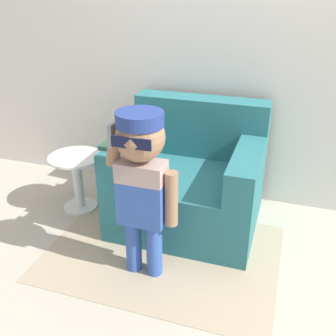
# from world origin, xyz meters

# --- Properties ---
(ground_plane) EXTENTS (10.00, 10.00, 0.00)m
(ground_plane) POSITION_xyz_m (0.00, 0.00, 0.00)
(ground_plane) COLOR #BCB29E
(wall_back) EXTENTS (10.00, 0.05, 2.60)m
(wall_back) POSITION_xyz_m (0.00, 0.69, 1.30)
(wall_back) COLOR silver
(wall_back) RESTS_ON ground_plane
(armchair) EXTENTS (1.04, 0.89, 0.88)m
(armchair) POSITION_xyz_m (-0.23, 0.21, 0.33)
(armchair) COLOR #286B70
(armchair) RESTS_ON ground_plane
(person_child) EXTENTS (0.43, 0.32, 1.05)m
(person_child) POSITION_xyz_m (-0.33, -0.47, 0.70)
(person_child) COLOR #3356AD
(person_child) RESTS_ON ground_plane
(side_table) EXTENTS (0.41, 0.41, 0.46)m
(side_table) POSITION_xyz_m (-1.10, 0.08, 0.28)
(side_table) COLOR white
(side_table) RESTS_ON ground_plane
(rug) EXTENTS (1.53, 1.11, 0.01)m
(rug) POSITION_xyz_m (-0.28, -0.27, 0.00)
(rug) COLOR tan
(rug) RESTS_ON ground_plane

